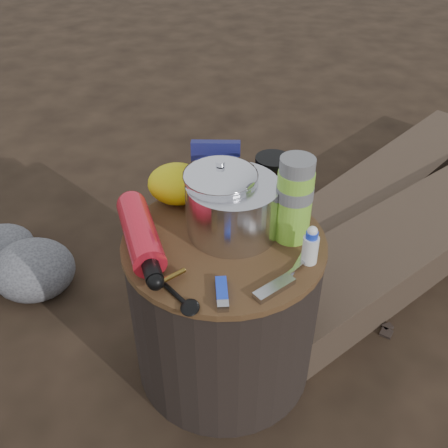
# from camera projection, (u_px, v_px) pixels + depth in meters

# --- Properties ---
(ground) EXTENTS (60.00, 60.00, 0.00)m
(ground) POSITION_uv_depth(u_px,v_px,m) (224.00, 360.00, 1.43)
(ground) COLOR black
(ground) RESTS_ON ground
(stump) EXTENTS (0.47, 0.47, 0.43)m
(stump) POSITION_uv_depth(u_px,v_px,m) (224.00, 306.00, 1.30)
(stump) COLOR black
(stump) RESTS_ON ground
(log_main) EXTENTS (1.51, 1.40, 0.15)m
(log_main) POSITION_uv_depth(u_px,v_px,m) (437.00, 223.00, 1.82)
(log_main) COLOR #423326
(log_main) RESTS_ON ground
(log_small) EXTENTS (1.07, 1.20, 0.11)m
(log_small) POSITION_uv_depth(u_px,v_px,m) (390.00, 181.00, 2.09)
(log_small) COLOR #423326
(log_small) RESTS_ON ground
(foil_windscreen) EXTENTS (0.21, 0.21, 0.13)m
(foil_windscreen) POSITION_uv_depth(u_px,v_px,m) (233.00, 208.00, 1.16)
(foil_windscreen) COLOR silver
(foil_windscreen) RESTS_ON stump
(camping_pot) EXTENTS (0.17, 0.17, 0.17)m
(camping_pot) POSITION_uv_depth(u_px,v_px,m) (221.00, 197.00, 1.16)
(camping_pot) COLOR silver
(camping_pot) RESTS_ON stump
(fuel_bottle) EXTENTS (0.18, 0.31, 0.07)m
(fuel_bottle) POSITION_uv_depth(u_px,v_px,m) (140.00, 233.00, 1.13)
(fuel_bottle) COLOR red
(fuel_bottle) RESTS_ON stump
(thermos) EXTENTS (0.08, 0.08, 0.20)m
(thermos) POSITION_uv_depth(u_px,v_px,m) (294.00, 200.00, 1.12)
(thermos) COLOR #89D137
(thermos) RESTS_ON stump
(travel_mug) EXTENTS (0.08, 0.08, 0.13)m
(travel_mug) POSITION_uv_depth(u_px,v_px,m) (272.00, 180.00, 1.26)
(travel_mug) COLOR black
(travel_mug) RESTS_ON stump
(stuff_sack) EXTENTS (0.15, 0.12, 0.10)m
(stuff_sack) POSITION_uv_depth(u_px,v_px,m) (177.00, 184.00, 1.27)
(stuff_sack) COLOR yellow
(stuff_sack) RESTS_ON stump
(food_pouch) EXTENTS (0.12, 0.03, 0.15)m
(food_pouch) POSITION_uv_depth(u_px,v_px,m) (216.00, 171.00, 1.27)
(food_pouch) COLOR navy
(food_pouch) RESTS_ON stump
(lighter) EXTENTS (0.03, 0.09, 0.02)m
(lighter) POSITION_uv_depth(u_px,v_px,m) (222.00, 290.00, 1.02)
(lighter) COLOR blue
(lighter) RESTS_ON stump
(multitool) EXTENTS (0.09, 0.09, 0.01)m
(multitool) POSITION_uv_depth(u_px,v_px,m) (274.00, 288.00, 1.03)
(multitool) COLOR #A8A8AD
(multitool) RESTS_ON stump
(pot_grabber) EXTENTS (0.08, 0.11, 0.01)m
(pot_grabber) POSITION_uv_depth(u_px,v_px,m) (295.00, 268.00, 1.08)
(pot_grabber) COLOR #A8A8AD
(pot_grabber) RESTS_ON stump
(spork) EXTENTS (0.13, 0.13, 0.01)m
(spork) POSITION_uv_depth(u_px,v_px,m) (169.00, 288.00, 1.03)
(spork) COLOR black
(spork) RESTS_ON stump
(squeeze_bottle) EXTENTS (0.03, 0.03, 0.08)m
(squeeze_bottle) POSITION_uv_depth(u_px,v_px,m) (310.00, 247.00, 1.08)
(squeeze_bottle) COLOR white
(squeeze_bottle) RESTS_ON stump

